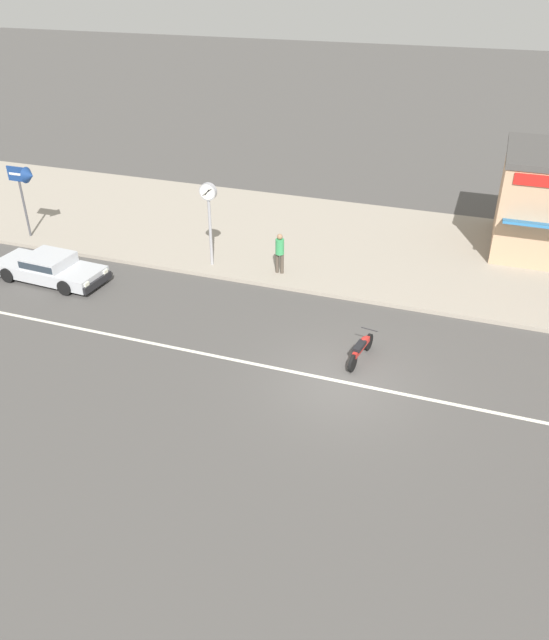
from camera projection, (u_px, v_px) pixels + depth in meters
name	position (u px, v px, depth m)	size (l,w,h in m)	color
ground_plane	(342.00, 382.00, 18.91)	(160.00, 160.00, 0.00)	#4C4947
lane_centre_stripe	(342.00, 382.00, 18.91)	(50.40, 0.14, 0.01)	silver
kerb_strip	(399.00, 250.00, 27.03)	(68.00, 10.00, 0.15)	#9E9384
sedan_silver_1	(50.00, 267.00, 24.52)	(4.68, 2.01, 1.06)	#B7BABF
motorcycle_1	(361.00, 348.00, 19.73)	(0.58, 1.94, 0.80)	black
street_clock	(209.00, 204.00, 24.34)	(0.69, 0.22, 3.45)	#9E9EA3
arrow_signboard	(27.00, 179.00, 26.69)	(1.31, 0.70, 3.22)	#4C4C51
pedestrian_mid_kerb	(280.00, 250.00, 24.50)	(0.34, 0.34, 1.67)	#4C4238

